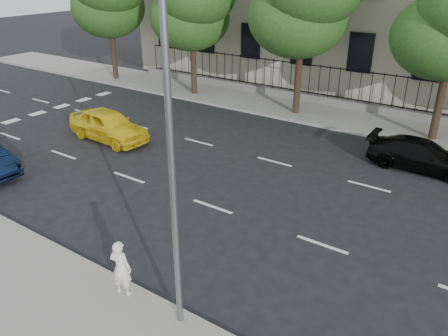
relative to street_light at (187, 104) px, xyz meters
The scene contains 10 objects.
ground 5.99m from the street_light, 144.73° to the left, with size 120.00×120.00×0.00m, color black.
near_sidewalk 6.08m from the street_light, 138.24° to the right, with size 60.00×4.00×0.15m, color gray.
far_sidewalk 16.75m from the street_light, 99.01° to the left, with size 60.00×4.00×0.15m, color gray.
lane_markings 8.67m from the street_light, 110.98° to the left, with size 49.60×4.62×0.01m, color silver, non-canonical shape.
crosswalk 18.42m from the street_light, 158.90° to the left, with size 0.50×12.10×0.01m, color silver, non-canonical shape.
iron_fence 18.21m from the street_light, 98.14° to the left, with size 30.00×0.50×2.20m.
street_light is the anchor object (origin of this frame).
yellow_taxi 12.93m from the street_light, 146.77° to the left, with size 1.72×4.26×1.45m, color yellow.
black_sedan 12.60m from the street_light, 76.79° to the left, with size 1.70×4.18×1.21m, color black.
woman_near 4.62m from the street_light, 159.86° to the right, with size 0.56×0.36×1.53m, color white.
Camera 1 is at (7.59, -8.04, 7.59)m, focal length 35.00 mm.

